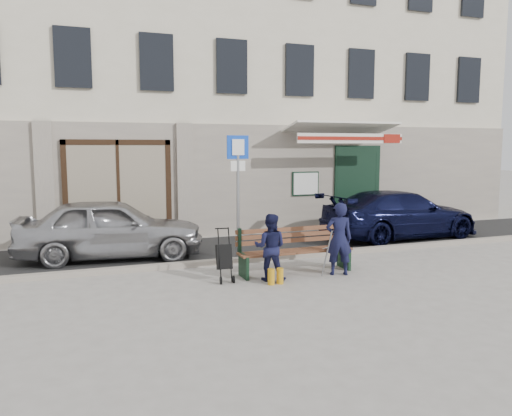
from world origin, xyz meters
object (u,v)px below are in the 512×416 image
bench (293,251)px  woman (270,247)px  car_silver (111,228)px  car_navy (400,214)px  stroller (224,258)px  man (339,239)px  parking_sign (238,176)px

bench → woman: (-0.65, -0.36, 0.19)m
car_silver → bench: bearing=-121.3°
car_silver → car_navy: 7.82m
woman → stroller: 0.90m
car_navy → woman: (-5.09, -2.91, -0.03)m
woman → man: bearing=-153.8°
parking_sign → bench: 2.22m
man → stroller: size_ratio=1.44×
parking_sign → man: parking_sign is taller
parking_sign → car_navy: bearing=4.4°
car_silver → man: size_ratio=2.84×
parking_sign → bench: size_ratio=1.17×
parking_sign → stroller: parking_sign is taller
car_navy → man: (-3.64, -3.00, 0.06)m
parking_sign → man: 2.74m
woman → stroller: woman is taller
car_navy → stroller: bearing=110.4°
car_silver → parking_sign: parking_sign is taller
bench → woman: 0.77m
car_navy → man: 4.72m
car_silver → stroller: 3.35m
car_silver → car_navy: size_ratio=0.89×
man → woman: man is taller
car_silver → parking_sign: bearing=-105.2°
bench → stroller: (-1.50, -0.13, -0.01)m
car_navy → man: size_ratio=3.17×
man → stroller: man is taller
parking_sign → stroller: size_ratio=2.77×
car_navy → bench: (-4.44, -2.55, -0.22)m
parking_sign → stroller: bearing=-122.9°
car_silver → stroller: size_ratio=4.09×
car_silver → car_navy: car_silver is taller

